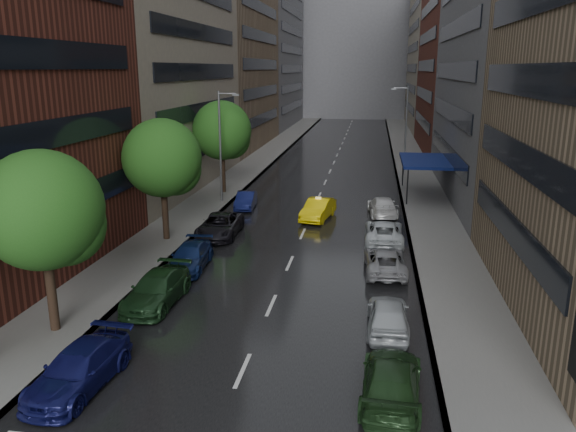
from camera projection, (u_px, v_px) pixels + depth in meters
The scene contains 15 objects.
road at pixel (333, 165), 64.86m from camera, with size 14.00×140.00×0.01m, color black.
sidewalk_left at pixel (256, 163), 66.14m from camera, with size 4.00×140.00×0.15m, color gray.
sidewalk_right at pixel (412, 167), 63.55m from camera, with size 4.00×140.00×0.15m, color gray.
buildings_left at pixel (222, 27), 71.35m from camera, with size 8.00×108.00×38.00m.
buildings_right at pixel (468, 31), 65.27m from camera, with size 8.05×109.10×36.00m.
building_far at pixel (356, 45), 125.78m from camera, with size 40.00×14.00×32.00m, color slate.
tree_near at pixel (42, 210), 22.57m from camera, with size 4.92×4.92×7.84m.
tree_mid at pixel (162, 158), 35.26m from camera, with size 4.97×4.97×7.93m.
tree_far at pixel (222, 130), 48.98m from camera, with size 5.16×5.16×8.22m.
taxi at pixel (318, 209), 41.60m from camera, with size 1.63×4.67×1.54m, color yellow.
parked_cars_left at pixel (188, 258), 31.00m from camera, with size 2.58×31.01×1.48m.
parked_cars_right at pixel (385, 259), 30.98m from camera, with size 2.49×30.01×1.49m.
street_lamp_left at pixel (221, 144), 45.61m from camera, with size 1.74×0.22×9.00m.
street_lamp_right at pixel (405, 128), 57.72m from camera, with size 1.74×0.22×9.00m.
awning at pixel (425, 161), 48.43m from camera, with size 4.00×8.00×3.12m.
Camera 1 is at (4.47, -14.26, 10.91)m, focal length 35.00 mm.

